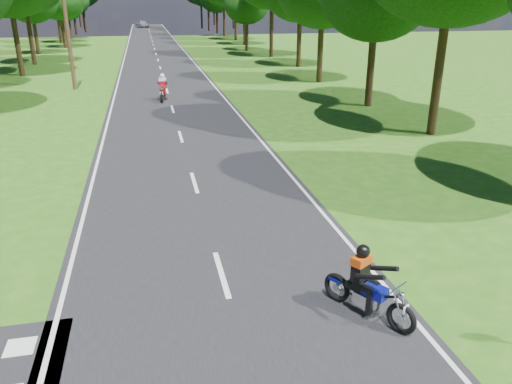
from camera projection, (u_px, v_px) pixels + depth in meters
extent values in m
plane|color=#235513|center=(238.00, 330.00, 9.17)|extent=(160.00, 160.00, 0.00)
cube|color=black|center=(156.00, 54.00, 54.70)|extent=(7.00, 140.00, 0.02)
cube|color=silver|center=(222.00, 274.00, 10.98)|extent=(0.12, 2.00, 0.01)
cube|color=silver|center=(194.00, 182.00, 16.44)|extent=(0.12, 2.00, 0.01)
cube|color=silver|center=(181.00, 137.00, 21.91)|extent=(0.12, 2.00, 0.01)
cube|color=silver|center=(172.00, 109.00, 27.37)|extent=(0.12, 2.00, 0.01)
cube|color=silver|center=(167.00, 91.00, 32.84)|extent=(0.12, 2.00, 0.01)
cube|color=silver|center=(163.00, 78.00, 38.30)|extent=(0.12, 2.00, 0.01)
cube|color=silver|center=(160.00, 68.00, 43.77)|extent=(0.12, 2.00, 0.01)
cube|color=silver|center=(158.00, 60.00, 49.23)|extent=(0.12, 2.00, 0.01)
cube|color=silver|center=(156.00, 54.00, 54.70)|extent=(0.12, 2.00, 0.01)
cube|color=silver|center=(155.00, 49.00, 60.16)|extent=(0.12, 2.00, 0.01)
cube|color=silver|center=(153.00, 45.00, 65.63)|extent=(0.12, 2.00, 0.01)
cube|color=silver|center=(152.00, 41.00, 71.09)|extent=(0.12, 2.00, 0.01)
cube|color=silver|center=(151.00, 38.00, 76.56)|extent=(0.12, 2.00, 0.01)
cube|color=silver|center=(151.00, 36.00, 82.02)|extent=(0.12, 2.00, 0.01)
cube|color=silver|center=(150.00, 33.00, 87.49)|extent=(0.12, 2.00, 0.01)
cube|color=silver|center=(149.00, 31.00, 92.95)|extent=(0.12, 2.00, 0.01)
cube|color=silver|center=(149.00, 29.00, 98.42)|extent=(0.12, 2.00, 0.01)
cube|color=silver|center=(148.00, 28.00, 103.88)|extent=(0.12, 2.00, 0.01)
cube|color=silver|center=(148.00, 26.00, 109.34)|extent=(0.12, 2.00, 0.01)
cube|color=silver|center=(147.00, 25.00, 114.81)|extent=(0.12, 2.00, 0.01)
cube|color=silver|center=(125.00, 55.00, 54.04)|extent=(0.10, 140.00, 0.01)
cube|color=silver|center=(186.00, 53.00, 55.35)|extent=(0.10, 140.00, 0.01)
cube|color=silver|center=(20.00, 347.00, 8.68)|extent=(0.50, 0.50, 0.01)
cylinder|color=black|center=(18.00, 47.00, 38.66)|extent=(0.40, 0.40, 4.32)
cylinder|color=black|center=(31.00, 40.00, 45.39)|extent=(0.40, 0.40, 4.40)
cylinder|color=black|center=(36.00, 39.00, 54.15)|extent=(0.40, 0.40, 3.20)
ellipsoid|color=black|center=(30.00, 0.00, 52.73)|extent=(5.60, 5.60, 4.76)
cylinder|color=black|center=(64.00, 34.00, 61.24)|extent=(0.40, 0.40, 3.22)
ellipsoid|color=black|center=(59.00, 0.00, 59.80)|extent=(5.64, 5.64, 4.79)
cylinder|color=black|center=(60.00, 29.00, 67.93)|extent=(0.40, 0.40, 3.61)
cylinder|color=black|center=(70.00, 30.00, 75.30)|extent=(0.40, 0.40, 2.67)
ellipsoid|color=black|center=(67.00, 6.00, 74.11)|extent=(4.67, 4.67, 3.97)
cylinder|color=black|center=(75.00, 25.00, 83.52)|extent=(0.40, 0.40, 3.09)
ellipsoid|color=black|center=(72.00, 1.00, 82.14)|extent=(5.40, 5.40, 4.59)
cylinder|color=black|center=(85.00, 19.00, 89.39)|extent=(0.40, 0.40, 4.48)
cylinder|color=black|center=(84.00, 19.00, 97.42)|extent=(0.40, 0.40, 4.09)
cylinder|color=black|center=(437.00, 83.00, 21.65)|extent=(0.40, 0.40, 4.56)
cylinder|color=black|center=(370.00, 74.00, 27.73)|extent=(0.40, 0.40, 3.49)
cylinder|color=black|center=(320.00, 56.00, 35.81)|extent=(0.40, 0.40, 3.69)
cylinder|color=black|center=(299.00, 45.00, 44.07)|extent=(0.40, 0.40, 3.74)
cylinder|color=black|center=(271.00, 34.00, 51.38)|extent=(0.40, 0.40, 4.64)
cylinder|color=black|center=(247.00, 38.00, 58.02)|extent=(0.40, 0.40, 2.91)
ellipsoid|color=black|center=(247.00, 5.00, 56.72)|extent=(5.09, 5.09, 4.33)
cylinder|color=black|center=(245.00, 29.00, 64.90)|extent=(0.40, 0.40, 3.88)
cylinder|color=black|center=(236.00, 25.00, 72.62)|extent=(0.40, 0.40, 4.18)
cylinder|color=black|center=(224.00, 21.00, 80.65)|extent=(0.40, 0.40, 4.63)
cylinder|color=black|center=(217.00, 23.00, 87.49)|extent=(0.40, 0.40, 3.36)
cylinder|color=black|center=(209.00, 19.00, 93.83)|extent=(0.40, 0.40, 4.09)
cylinder|color=black|center=(202.00, 17.00, 100.74)|extent=(0.40, 0.40, 4.48)
cylinder|color=black|center=(80.00, 18.00, 105.88)|extent=(0.40, 0.40, 3.84)
cylinder|color=black|center=(214.00, 16.00, 113.40)|extent=(0.40, 0.40, 4.16)
cylinder|color=black|center=(60.00, 21.00, 91.88)|extent=(0.40, 0.40, 3.52)
cylinder|color=black|center=(233.00, 17.00, 100.99)|extent=(0.40, 0.40, 4.48)
cylinder|color=#382616|center=(67.00, 27.00, 32.03)|extent=(0.26, 0.26, 8.00)
imported|color=#B1B4B8|center=(142.00, 24.00, 104.22)|extent=(3.15, 4.72, 1.49)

